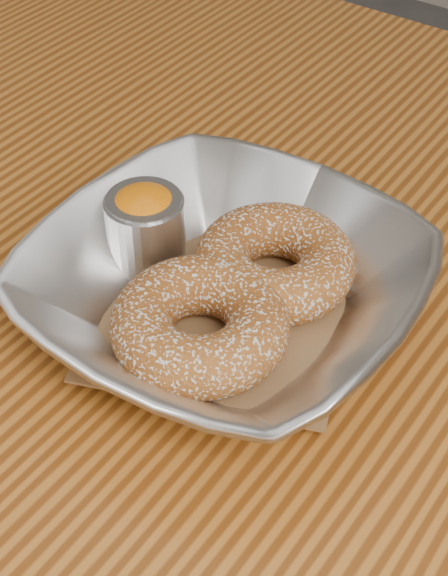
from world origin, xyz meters
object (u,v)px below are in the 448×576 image
Objects in this scene: donut_front at (200,324)px; ramekin at (146,226)px; table at (346,453)px; serving_bowl at (224,292)px; donut_back at (275,262)px.

ramekin is (-0.07, 0.04, 0.01)m from donut_front.
donut_front is 0.09m from ramekin.
table is 0.15m from serving_bowl.
table is 5.41× the size of serving_bowl.
ramekin reaches higher than donut_back.
donut_front is at bearing -140.71° from table.
donut_front is 1.86× the size of ramekin.
serving_bowl reaches higher than donut_front.
serving_bowl is 4.10× the size of ramekin.
serving_bowl is at bearing 99.27° from donut_front.
donut_back is 0.07m from donut_front.
ramekin is at bearing -173.59° from table.
donut_front is at bearing -30.64° from ramekin.
ramekin is at bearing 169.05° from serving_bowl.
table is 0.20m from ramekin.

